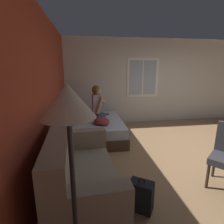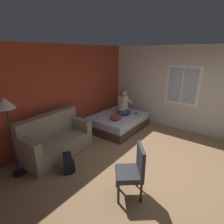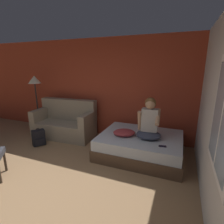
# 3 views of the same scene
# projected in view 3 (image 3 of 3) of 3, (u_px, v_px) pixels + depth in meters

# --- Properties ---
(ground_plane) EXTENTS (40.00, 40.00, 0.00)m
(ground_plane) POSITION_uv_depth(u_px,v_px,m) (25.00, 201.00, 2.64)
(ground_plane) COLOR #93704C
(wall_back_accent) EXTENTS (9.95, 0.16, 2.70)m
(wall_back_accent) POSITION_uv_depth(u_px,v_px,m) (104.00, 89.00, 4.95)
(wall_back_accent) COLOR #993823
(wall_back_accent) RESTS_ON ground
(bed) EXTENTS (1.82, 1.43, 0.48)m
(bed) POSITION_uv_depth(u_px,v_px,m) (140.00, 145.00, 3.95)
(bed) COLOR #4C3828
(bed) RESTS_ON ground
(couch) EXTENTS (1.74, 0.91, 1.04)m
(couch) POSITION_uv_depth(u_px,v_px,m) (65.00, 123.00, 5.01)
(couch) COLOR gray
(couch) RESTS_ON ground
(person_seated) EXTENTS (0.55, 0.48, 0.88)m
(person_seated) POSITION_uv_depth(u_px,v_px,m) (149.00, 122.00, 3.65)
(person_seated) COLOR #383D51
(person_seated) RESTS_ON bed
(backpack) EXTENTS (0.34, 0.35, 0.46)m
(backpack) POSITION_uv_depth(u_px,v_px,m) (39.00, 138.00, 4.46)
(backpack) COLOR black
(backpack) RESTS_ON ground
(throw_pillow) EXTENTS (0.58, 0.51, 0.14)m
(throw_pillow) POSITION_uv_depth(u_px,v_px,m) (124.00, 133.00, 3.85)
(throw_pillow) COLOR #993338
(throw_pillow) RESTS_ON bed
(cell_phone) EXTENTS (0.15, 0.09, 0.01)m
(cell_phone) POSITION_uv_depth(u_px,v_px,m) (163.00, 146.00, 3.34)
(cell_phone) COLOR black
(cell_phone) RESTS_ON bed
(floor_lamp) EXTENTS (0.36, 0.36, 1.70)m
(floor_lamp) POSITION_uv_depth(u_px,v_px,m) (35.00, 85.00, 5.09)
(floor_lamp) COLOR black
(floor_lamp) RESTS_ON ground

